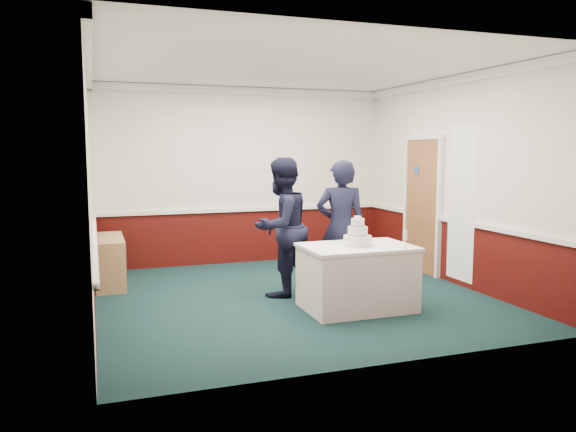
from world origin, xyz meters
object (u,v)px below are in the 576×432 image
object	(u,v)px
champagne_flute	(406,236)
cake_knife	(363,248)
cake_table	(357,277)
wedding_cake	(358,237)
person_man	(281,227)
person_woman	(341,228)
sideboard	(110,261)

from	to	relation	value
champagne_flute	cake_knife	bearing A→B (deg)	171.42
cake_table	wedding_cake	distance (m)	0.50
person_man	person_woman	bearing A→B (deg)	134.50
cake_table	wedding_cake	size ratio (longest dim) A/B	3.63
wedding_cake	champagne_flute	size ratio (longest dim) A/B	1.78
cake_knife	person_woman	bearing A→B (deg)	56.63
champagne_flute	person_woman	size ratio (longest dim) A/B	0.11
sideboard	champagne_flute	distance (m)	4.23
sideboard	wedding_cake	xyz separation A→B (m)	(2.82, -2.28, 0.55)
cake_table	person_woman	bearing A→B (deg)	81.26
cake_table	person_man	xyz separation A→B (m)	(-0.66, 0.95, 0.52)
person_man	person_woman	size ratio (longest dim) A/B	1.02
sideboard	person_woman	xyz separation A→B (m)	(2.93, -1.55, 0.56)
cake_knife	person_woman	world-z (taller)	person_woman
cake_table	champagne_flute	size ratio (longest dim) A/B	6.44
cake_table	champagne_flute	bearing A→B (deg)	-29.25
cake_table	person_man	distance (m)	1.27
sideboard	person_man	distance (m)	2.60
sideboard	cake_knife	xyz separation A→B (m)	(2.79, -2.48, 0.44)
cake_knife	person_man	xyz separation A→B (m)	(-0.63, 1.15, 0.13)
cake_table	cake_knife	world-z (taller)	cake_knife
wedding_cake	person_woman	size ratio (longest dim) A/B	0.20
wedding_cake	cake_knife	bearing A→B (deg)	-98.53
wedding_cake	cake_knife	world-z (taller)	wedding_cake
sideboard	cake_table	world-z (taller)	cake_table
sideboard	cake_knife	world-z (taller)	cake_knife
sideboard	person_man	size ratio (longest dim) A/B	0.65
person_woman	champagne_flute	bearing A→B (deg)	132.87
cake_table	champagne_flute	xyz separation A→B (m)	(0.50, -0.28, 0.53)
champagne_flute	person_woman	distance (m)	1.08
cake_table	person_woman	size ratio (longest dim) A/B	0.73
person_woman	sideboard	bearing A→B (deg)	-6.04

